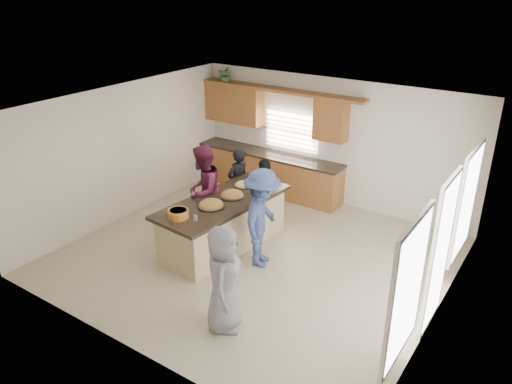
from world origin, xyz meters
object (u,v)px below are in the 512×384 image
Objects in this scene: woman_left_back at (238,183)px; woman_left_front at (265,193)px; salad_bowl at (178,213)px; island at (223,224)px; woman_left_mid at (203,191)px; woman_right_back at (262,218)px; woman_right_front at (224,279)px.

woman_left_back is 0.73m from woman_left_front.
salad_bowl is 0.23× the size of woman_left_back.
island is at bearing 79.26° from salad_bowl.
woman_left_back is 0.83× the size of woman_left_mid.
island is 1.51× the size of woman_left_mid.
woman_left_back is 0.85× the size of woman_right_back.
salad_bowl is 2.16m from woman_left_front.
woman_left_front is at bearing 96.38° from woman_left_back.
woman_left_mid is at bearing 17.30° from woman_right_front.
woman_left_mid is 1.25× the size of woman_left_front.
woman_left_front reaches higher than salad_bowl.
woman_left_back is 0.93× the size of woman_right_front.
salad_bowl is at bearing 2.61° from woman_left_mid.
woman_left_front is 1.46m from woman_right_back.
island is 1.16m from woman_left_front.
woman_right_back is at bearing 34.74° from woman_left_front.
island is 0.78m from woman_left_mid.
woman_left_mid is at bearing 6.17° from woman_left_back.
island is 7.81× the size of salad_bowl.
woman_left_front is (0.83, 0.94, -0.18)m from woman_left_mid.
woman_left_mid is 1.02× the size of woman_right_back.
woman_right_front is at bearing 26.53° from woman_left_front.
woman_left_back is at bearing 30.52° from woman_right_back.
woman_left_back is (-0.32, 2.17, -0.27)m from salad_bowl.
woman_left_back is at bearing 157.44° from woman_left_mid.
island is at bearing 9.91° from woman_right_front.
woman_left_mid is at bearing 109.58° from salad_bowl.
woman_left_mid is (-0.41, 1.17, -0.11)m from salad_bowl.
salad_bowl is 1.44m from woman_right_back.
island is at bearing 35.09° from woman_left_back.
woman_left_front is at bearing 78.92° from salad_bowl.
island is 2.43m from woman_right_front.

